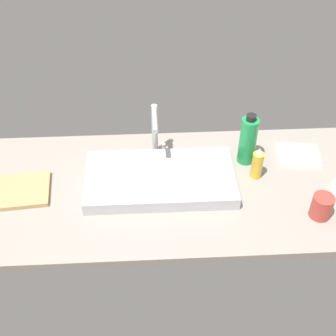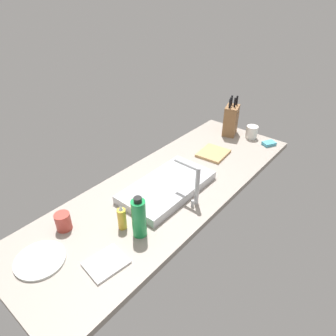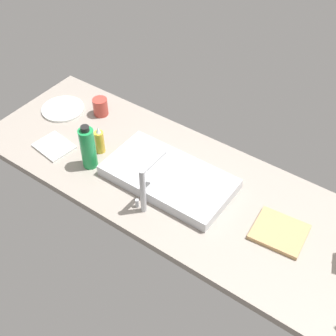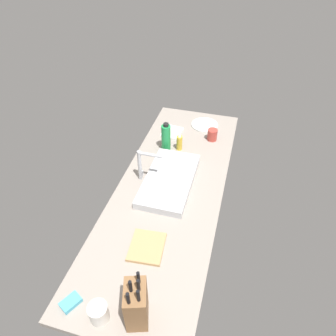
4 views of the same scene
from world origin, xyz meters
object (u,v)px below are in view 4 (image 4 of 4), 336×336
knife_block (136,304)px  dinner_plate (205,125)px  water_bottle (166,137)px  cutting_board (146,247)px  soap_bottle (179,142)px  dish_towel (172,132)px  coffee_mug (212,135)px  ceramic_cup (99,313)px  faucet (143,163)px  dish_sponge (71,302)px  sink_basin (169,180)px

knife_block → dinner_plate: knife_block is taller
water_bottle → cutting_board: bearing=-171.1°
cutting_board → soap_bottle: soap_bottle is taller
knife_block → dinner_plate: (161.07, -0.50, -11.07)cm
dish_towel → coffee_mug: coffee_mug is taller
coffee_mug → ceramic_cup: (-147.61, 25.45, 0.24)cm
faucet → dish_sponge: bearing=176.9°
sink_basin → dinner_plate: sink_basin is taller
faucet → dinner_plate: faucet is taller
knife_block → dinner_plate: size_ratio=1.36×
ceramic_cup → dish_sponge: bearing=81.8°
soap_bottle → ceramic_cup: bearing=178.2°
cutting_board → dish_towel: 109.65cm
water_bottle → dish_towel: bearing=3.3°
cutting_board → dish_sponge: 44.48cm
ceramic_cup → dinner_plate: bearing=-5.7°
dinner_plate → water_bottle: bearing=150.8°
coffee_mug → dish_sponge: size_ratio=1.00×
faucet → soap_bottle: 41.70cm
coffee_mug → dish_sponge: coffee_mug is taller
water_bottle → faucet: bearing=171.9°
cutting_board → dish_towel: size_ratio=1.20×
cutting_board → dish_sponge: dish_sponge is taller
faucet → ceramic_cup: bearing=-173.3°
coffee_mug → knife_block: bearing=176.2°
soap_bottle → ceramic_cup: size_ratio=1.49×
knife_block → dish_sponge: (-2.66, 31.46, -10.47)cm
knife_block → dish_towel: knife_block is taller
faucet → soap_bottle: (38.23, -14.67, -7.87)cm
cutting_board → coffee_mug: bearing=-9.2°
dish_sponge → cutting_board: bearing=-31.9°
cutting_board → ceramic_cup: 40.98cm
knife_block → dish_towel: bearing=-9.0°
dish_towel → sink_basin: bearing=-166.8°
faucet → cutting_board: bearing=-159.8°
soap_bottle → coffee_mug: soap_bottle is taller
soap_bottle → dish_sponge: soap_bottle is taller
cutting_board → coffee_mug: 109.07cm
knife_block → coffee_mug: size_ratio=3.28×
soap_bottle → dish_sponge: (-126.69, 19.49, -4.93)cm
cutting_board → dinner_plate: 126.25cm
faucet → dish_towel: (57.96, -3.84, -13.40)cm
sink_basin → cutting_board: sink_basin is taller
knife_block → dish_sponge: size_ratio=3.28×
cutting_board → soap_bottle: (88.91, 3.99, 5.23)cm
coffee_mug → ceramic_cup: size_ratio=0.95×
knife_block → water_bottle: size_ratio=1.33×
dish_towel → water_bottle: bearing=-176.7°
sink_basin → ceramic_cup: (-91.80, 6.51, 2.25)cm
faucet → water_bottle: size_ratio=1.03×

